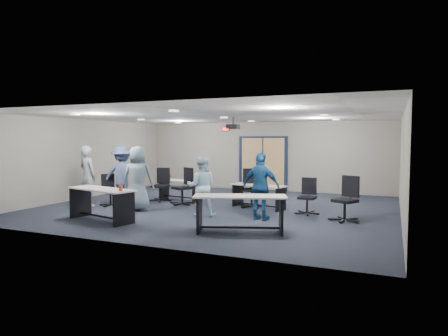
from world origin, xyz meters
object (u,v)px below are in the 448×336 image
at_px(chair_back_b, 182,186).
at_px(table_front_right, 240,207).
at_px(chair_back_a, 161,185).
at_px(chair_back_d, 307,196).
at_px(person_gray, 88,176).
at_px(chair_loose_left, 110,190).
at_px(person_plaid, 138,178).
at_px(person_navy, 261,186).
at_px(table_back_right, 258,192).
at_px(person_back, 122,175).
at_px(person_lightblue, 202,186).
at_px(table_back_left, 180,186).
at_px(table_front_left, 101,199).
at_px(chair_back_c, 252,188).
at_px(chair_loose_right, 345,199).

bearing_deg(chair_back_b, table_front_right, -15.64).
xyz_separation_m(chair_back_a, chair_back_d, (4.88, -0.45, -0.05)).
bearing_deg(person_gray, chair_loose_left, -139.44).
distance_m(table_front_right, chair_back_a, 5.08).
bearing_deg(person_plaid, person_navy, 162.15).
relative_size(table_back_right, person_back, 0.97).
distance_m(table_front_right, person_lightblue, 2.11).
bearing_deg(chair_back_a, person_lightblue, -44.19).
bearing_deg(chair_back_d, table_back_left, 170.93).
bearing_deg(table_back_left, table_back_right, -1.35).
height_order(table_front_right, person_back, person_back).
relative_size(table_front_left, table_back_right, 1.17).
height_order(person_plaid, person_back, same).
xyz_separation_m(chair_back_d, person_gray, (-6.37, -1.25, 0.43)).
bearing_deg(person_navy, person_back, 1.54).
height_order(chair_back_c, chair_loose_right, chair_back_c).
bearing_deg(person_plaid, table_front_left, 71.79).
bearing_deg(chair_loose_left, person_plaid, -73.09).
height_order(table_front_right, chair_back_d, chair_back_d).
bearing_deg(person_gray, chair_back_d, -153.08).
xyz_separation_m(chair_back_a, chair_loose_right, (5.93, -1.05, 0.02)).
bearing_deg(chair_loose_left, chair_back_d, -48.81).
bearing_deg(person_navy, person_gray, 8.63).
bearing_deg(chair_back_d, person_plaid, -160.48).
height_order(chair_back_a, person_gray, person_gray).
distance_m(chair_back_b, chair_loose_right, 4.98).
relative_size(table_front_right, person_lightblue, 1.33).
distance_m(chair_loose_right, person_lightblue, 3.63).
relative_size(person_lightblue, person_navy, 0.93).
bearing_deg(person_lightblue, table_back_right, -139.93).
relative_size(table_front_right, chair_back_a, 1.93).
relative_size(chair_back_a, person_gray, 0.59).
height_order(chair_back_a, chair_loose_left, chair_back_a).
bearing_deg(chair_loose_left, chair_loose_right, -55.21).
bearing_deg(person_lightblue, chair_loose_right, 171.53).
relative_size(chair_loose_left, chair_loose_right, 0.86).
xyz_separation_m(chair_loose_left, person_gray, (-0.61, -0.28, 0.43)).
bearing_deg(table_back_right, chair_back_b, -157.47).
bearing_deg(table_front_left, chair_loose_left, 137.69).
distance_m(chair_back_c, person_plaid, 3.32).
distance_m(table_front_left, person_plaid, 1.62).
distance_m(table_front_left, table_back_left, 3.87).
bearing_deg(chair_loose_right, chair_loose_left, -150.22).
height_order(chair_loose_left, person_plaid, person_plaid).
height_order(person_gray, person_plaid, same).
bearing_deg(chair_loose_right, table_front_left, -131.09).
relative_size(chair_back_b, chair_loose_left, 1.18).
bearing_deg(person_gray, table_front_left, 154.86).
bearing_deg(table_front_right, person_navy, 70.59).
bearing_deg(table_back_right, chair_back_a, -165.31).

